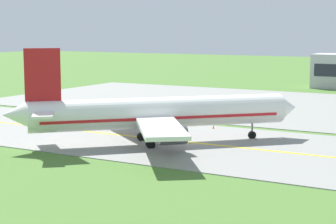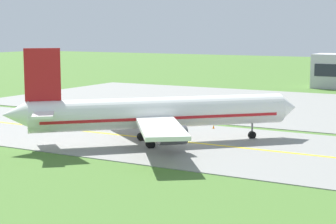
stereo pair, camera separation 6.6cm
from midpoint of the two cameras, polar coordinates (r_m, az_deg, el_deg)
The scene contains 6 objects.
ground_plane at distance 77.30m, azimuth 2.49°, elevation -3.09°, with size 500.00×500.00×0.00m, color #47702D.
taxiway_strip at distance 77.29m, azimuth 2.49°, elevation -3.05°, with size 240.00×28.00×0.10m, color gray.
taxiway_centreline at distance 77.28m, azimuth 2.49°, elevation -3.01°, with size 220.00×0.60×0.01m, color yellow.
airplane_lead at distance 76.11m, azimuth -1.07°, elevation -0.10°, with size 31.44×31.02×12.70m.
traffic_cone_near_edge at distance 90.78m, azimuth 2.67°, elevation -1.22°, with size 0.44×0.44×0.60m, color orange.
traffic_cone_mid_edge at distance 88.40m, azimuth 4.49°, elevation -1.49°, with size 0.44×0.44×0.60m, color orange.
Camera 2 is at (34.17, -67.70, 14.98)m, focal length 62.30 mm.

